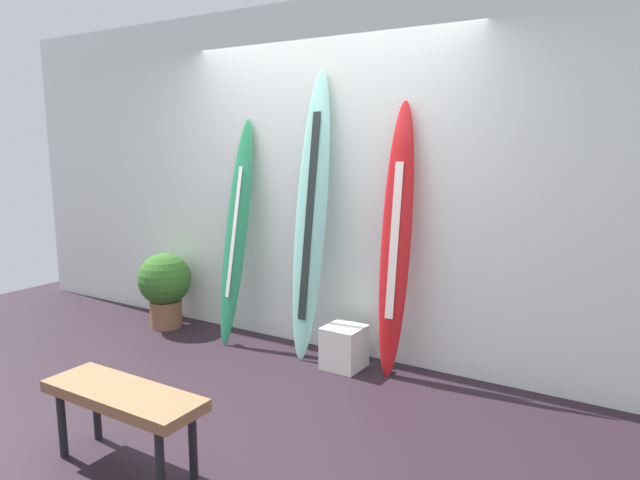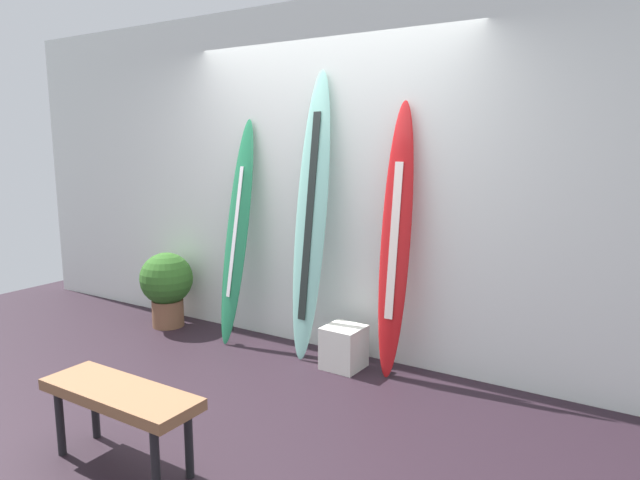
% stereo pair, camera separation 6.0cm
% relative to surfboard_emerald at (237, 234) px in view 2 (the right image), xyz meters
% --- Properties ---
extents(ground, '(8.00, 8.00, 0.04)m').
position_rel_surfboard_emerald_xyz_m(ground, '(0.73, -0.97, -0.95)').
color(ground, black).
extents(wall_back, '(7.20, 0.20, 2.80)m').
position_rel_surfboard_emerald_xyz_m(wall_back, '(0.73, 0.33, 0.47)').
color(wall_back, silver).
rests_on(wall_back, ground).
extents(surfboard_emerald, '(0.26, 0.43, 1.90)m').
position_rel_surfboard_emerald_xyz_m(surfboard_emerald, '(0.00, 0.00, 0.00)').
color(surfboard_emerald, '#237D4F').
rests_on(surfboard_emerald, ground).
extents(surfboard_seafoam, '(0.30, 0.37, 2.26)m').
position_rel_surfboard_emerald_xyz_m(surfboard_seafoam, '(0.73, 0.03, 0.19)').
color(surfboard_seafoam, '#82C7B7').
rests_on(surfboard_seafoam, ground).
extents(surfboard_crimson, '(0.24, 0.31, 2.00)m').
position_rel_surfboard_emerald_xyz_m(surfboard_crimson, '(1.44, 0.05, 0.05)').
color(surfboard_crimson, red).
rests_on(surfboard_crimson, ground).
extents(display_block_left, '(0.29, 0.29, 0.32)m').
position_rel_surfboard_emerald_xyz_m(display_block_left, '(1.09, -0.07, -0.77)').
color(display_block_left, white).
rests_on(display_block_left, ground).
extents(potted_plant, '(0.49, 0.49, 0.70)m').
position_rel_surfboard_emerald_xyz_m(potted_plant, '(-0.80, -0.08, -0.53)').
color(potted_plant, brown).
rests_on(potted_plant, ground).
extents(bench, '(0.94, 0.31, 0.43)m').
position_rel_surfboard_emerald_xyz_m(bench, '(0.75, -1.84, -0.56)').
color(bench, '#8A5E3D').
rests_on(bench, ground).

